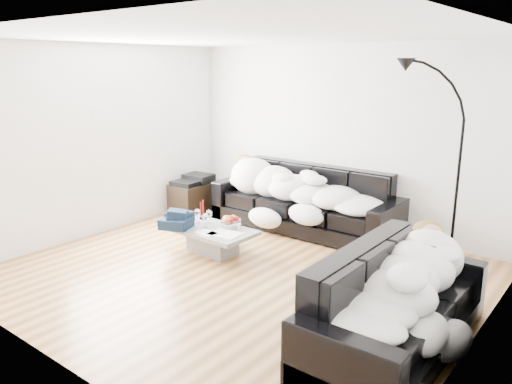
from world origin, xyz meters
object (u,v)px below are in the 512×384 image
Objects in this scene: sofa_right at (397,302)px; stereo at (194,179)px; fruit_bowl at (231,221)px; av_cabinet at (195,198)px; sleeper_right at (399,277)px; shoes at (349,339)px; candle_left at (201,211)px; sofa_back at (304,199)px; wine_glass_c at (205,221)px; candle_right at (203,210)px; wine_glass_a at (209,217)px; floor_lamp at (458,177)px; sleeper_back at (302,186)px; wine_glass_b at (197,216)px; coffee_table at (212,240)px.

sofa_right is 4.70× the size of stereo.
av_cabinet is (-1.55, 0.90, -0.15)m from fruit_bowl.
shoes is at bearing 119.59° from sleeper_right.
sofa_right is 9.17× the size of candle_left.
sofa_back is 14.57× the size of wine_glass_c.
candle_right is at bearing -37.94° from av_cabinet.
wine_glass_a is (-0.57, -1.37, -0.04)m from sofa_back.
floor_lamp reaches higher than candle_right.
sofa_right reaches higher than av_cabinet.
sofa_back is 1.18× the size of sleeper_back.
floor_lamp is at bearing 31.58° from wine_glass_c.
stereo is at bearing 138.57° from candle_left.
wine_glass_c is 0.39m from candle_left.
wine_glass_b is at bearing 76.33° from sofa_right.
sleeper_right is 3.19m from candle_right.
candle_right reaches higher than shoes.
shoes is at bearing -21.34° from wine_glass_a.
sleeper_back is 12.33× the size of wine_glass_c.
wine_glass_a reaches higher than fruit_bowl.
av_cabinet is 0.34× the size of floor_lamp.
coffee_table is at bearing 21.35° from wine_glass_c.
candle_left is at bearing -122.47° from sleeper_back.
fruit_bowl is at bearing -101.35° from sleeper_back.
sofa_right is at bearing 46.12° from shoes.
floor_lamp reaches higher than sofa_back.
floor_lamp is at bearing 2.44° from sleeper_back.
fruit_bowl is 0.62× the size of shoes.
coffee_table is 2.54m from shoes.
candle_right reaches higher than wine_glass_b.
sofa_back is 14.67× the size of wine_glass_b.
sleeper_back is 9.24× the size of fruit_bowl.
sofa_right reaches higher than wine_glass_c.
sofa_back is 1.61m from wine_glass_b.
sofa_right reaches higher than shoes.
sleeper_back is at bearing 6.16° from stereo.
sleeper_back is at bearing 58.97° from candle_right.
coffee_table is 1.82m from stereo.
shoes is 0.93× the size of stereo.
floor_lamp reaches higher than coffee_table.
sleeper_back is 5.28× the size of stereo.
floor_lamp is at bearing 6.09° from sleeper_right.
candle_right is at bearing 178.53° from fruit_bowl.
floor_lamp is at bearing 25.30° from candle_right.
sofa_right is 3.18m from candle_right.
wine_glass_c is 1.74m from stereo.
sleeper_right is at bearing -42.71° from sleeper_back.
sofa_back reaches higher than sofa_right.
sofa_back is 1.33m from fruit_bowl.
coffee_table is (-0.40, -1.50, -0.29)m from sofa_back.
wine_glass_c is 2.63m from shoes.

